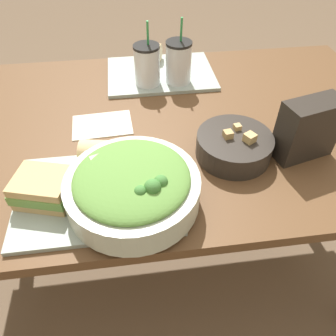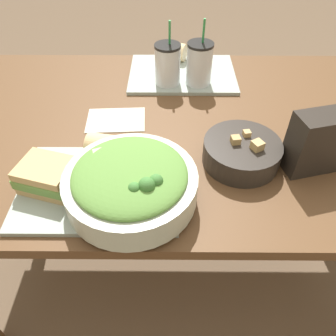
{
  "view_description": "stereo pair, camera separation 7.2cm",
  "coord_description": "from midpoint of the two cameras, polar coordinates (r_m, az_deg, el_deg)",
  "views": [
    {
      "loc": [
        -0.11,
        -0.78,
        1.34
      ],
      "look_at": [
        -0.04,
        -0.27,
        0.83
      ],
      "focal_mm": 35.0,
      "sensor_mm": 36.0,
      "label": 1
    },
    {
      "loc": [
        -0.03,
        -0.79,
        1.34
      ],
      "look_at": [
        -0.04,
        -0.27,
        0.83
      ],
      "focal_mm": 35.0,
      "sensor_mm": 36.0,
      "label": 2
    }
  ],
  "objects": [
    {
      "name": "ground_plane",
      "position": [
        1.55,
        -1.36,
        -15.23
      ],
      "size": [
        12.0,
        12.0,
        0.0
      ],
      "primitive_type": "plane",
      "color": "brown"
    },
    {
      "name": "sandwich_near",
      "position": [
        0.78,
        -23.33,
        -3.33
      ],
      "size": [
        0.15,
        0.13,
        0.06
      ],
      "rotation": [
        0.0,
        0.0,
        -0.28
      ],
      "color": "tan",
      "rests_on": "tray_near"
    },
    {
      "name": "salad_bowl",
      "position": [
        0.71,
        -9.09,
        -3.25
      ],
      "size": [
        0.29,
        0.29,
        0.11
      ],
      "color": "beige",
      "rests_on": "tray_near"
    },
    {
      "name": "soup_bowl",
      "position": [
        0.85,
        9.06,
        3.84
      ],
      "size": [
        0.19,
        0.19,
        0.08
      ],
      "color": "#2D2823",
      "rests_on": "dining_table"
    },
    {
      "name": "chip_bag",
      "position": [
        0.87,
        21.01,
        6.21
      ],
      "size": [
        0.16,
        0.11,
        0.16
      ],
      "rotation": [
        0.0,
        0.0,
        0.25
      ],
      "color": "#28231E",
      "rests_on": "dining_table"
    },
    {
      "name": "drink_cup_dark",
      "position": [
        1.11,
        -5.59,
        17.18
      ],
      "size": [
        0.08,
        0.08,
        0.21
      ],
      "color": "silver",
      "rests_on": "tray_far"
    },
    {
      "name": "baguette_near",
      "position": [
        0.82,
        -13.34,
        2.45
      ],
      "size": [
        0.13,
        0.09,
        0.06
      ],
      "rotation": [
        0.0,
        0.0,
        1.37
      ],
      "color": "#DBBC84",
      "rests_on": "tray_near"
    },
    {
      "name": "baguette_far",
      "position": [
        1.28,
        -5.04,
        19.49
      ],
      "size": [
        0.11,
        0.09,
        0.06
      ],
      "rotation": [
        0.0,
        0.0,
        1.24
      ],
      "color": "#DBBC84",
      "rests_on": "tray_far"
    },
    {
      "name": "napkin_folded",
      "position": [
        0.99,
        -13.47,
        7.23
      ],
      "size": [
        0.18,
        0.13,
        0.0
      ],
      "color": "silver",
      "rests_on": "dining_table"
    },
    {
      "name": "tray_far",
      "position": [
        1.21,
        -3.07,
        16.07
      ],
      "size": [
        0.37,
        0.27,
        0.01
      ],
      "color": "#99A89E",
      "rests_on": "dining_table"
    },
    {
      "name": "drink_cup_red",
      "position": [
        1.12,
        -0.09,
        17.68
      ],
      "size": [
        0.08,
        0.08,
        0.21
      ],
      "color": "silver",
      "rests_on": "tray_far"
    },
    {
      "name": "dining_table",
      "position": [
        1.04,
        -1.97,
        3.69
      ],
      "size": [
        1.44,
        0.88,
        0.76
      ],
      "color": "brown",
      "rests_on": "ground_plane"
    },
    {
      "name": "tray_near",
      "position": [
        0.78,
        -14.64,
        -4.56
      ],
      "size": [
        0.37,
        0.27,
        0.01
      ],
      "color": "#99A89E",
      "rests_on": "dining_table"
    }
  ]
}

